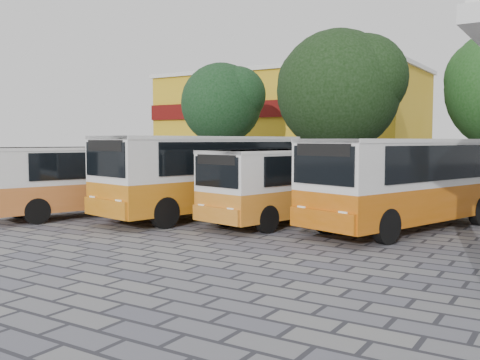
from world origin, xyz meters
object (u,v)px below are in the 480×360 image
Objects in this scene: bus_far_left at (88,176)px; bus_centre_right at (291,180)px; bus_centre_left at (204,170)px; bus_far_right at (407,177)px; parked_car at (20,192)px.

bus_far_left is 1.04× the size of bus_centre_right.
bus_centre_left is at bearing -157.49° from bus_centre_right.
bus_centre_left is 7.55m from bus_far_right.
bus_far_left is at bearing -141.33° from bus_centre_left.
parked_car is at bearing -156.85° from bus_centre_right.
bus_far_right is (7.45, 1.24, -0.06)m from bus_centre_left.
bus_centre_right is 12.70m from parked_car.
bus_centre_left is at bearing 1.56° from parked_car.
bus_far_right is (3.99, 0.64, 0.22)m from bus_centre_right.
bus_centre_left reaches higher than parked_car.
bus_centre_left is 1.99× the size of parked_car.
bus_centre_right is 4.05m from bus_far_right.
parked_car is at bearing -157.13° from bus_centre_left.
bus_far_right is 16.75m from parked_car.
parked_car is at bearing -151.60° from bus_far_right.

